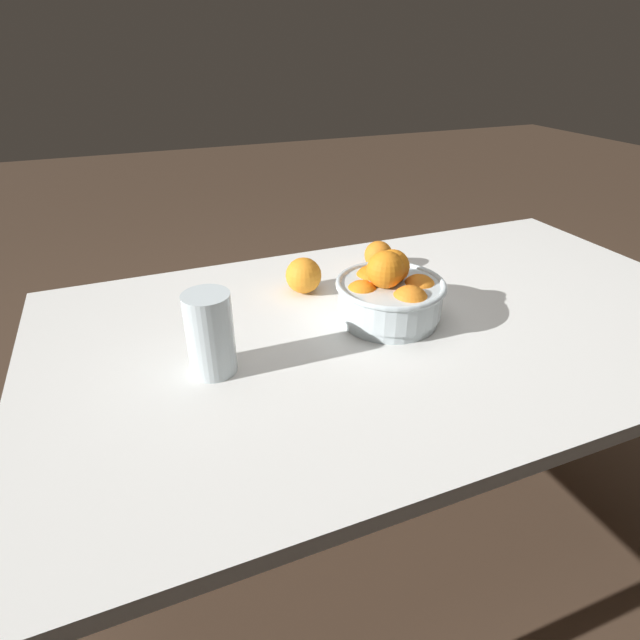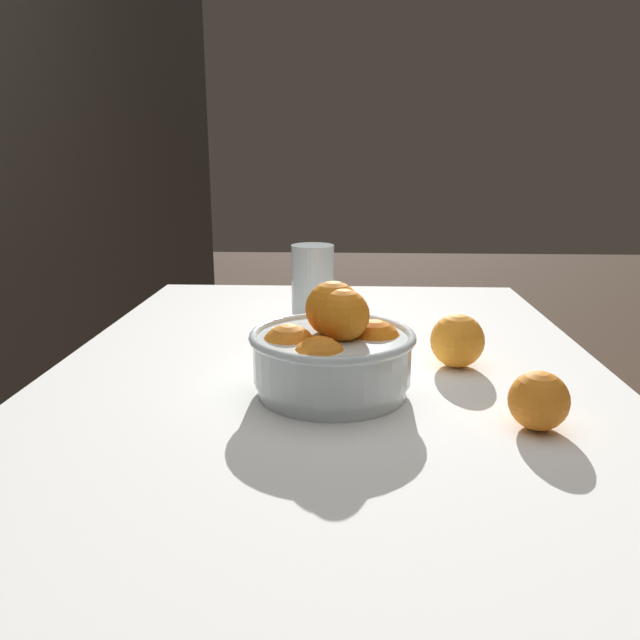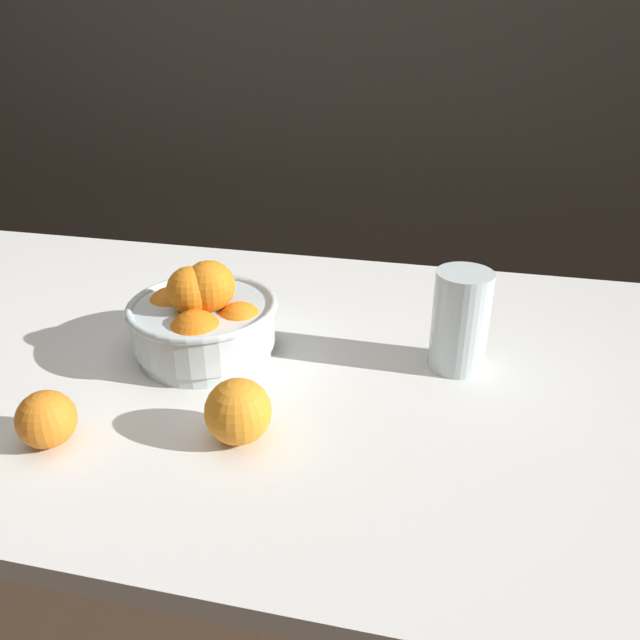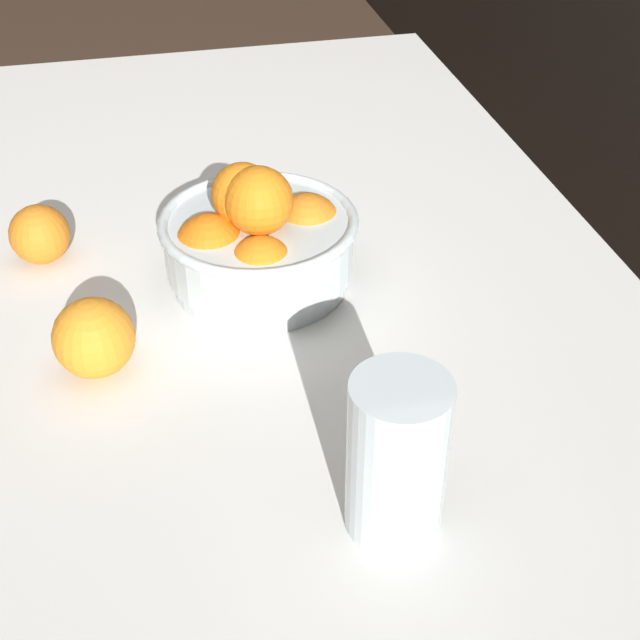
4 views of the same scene
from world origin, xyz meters
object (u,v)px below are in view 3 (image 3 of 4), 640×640
at_px(fruit_bowl, 204,320).
at_px(orange_loose_near_bowl, 238,411).
at_px(orange_loose_front, 46,419).
at_px(juice_glass, 459,326).

bearing_deg(fruit_bowl, orange_loose_near_bowl, -57.69).
xyz_separation_m(orange_loose_near_bowl, orange_loose_front, (-0.23, -0.06, -0.01)).
distance_m(juice_glass, orange_loose_near_bowl, 0.35).
relative_size(juice_glass, orange_loose_near_bowl, 1.82).
height_order(fruit_bowl, orange_loose_front, fruit_bowl).
distance_m(fruit_bowl, orange_loose_front, 0.27).
xyz_separation_m(fruit_bowl, orange_loose_near_bowl, (0.12, -0.19, -0.02)).
distance_m(orange_loose_near_bowl, orange_loose_front, 0.23).
bearing_deg(juice_glass, orange_loose_near_bowl, -137.34).
relative_size(juice_glass, orange_loose_front, 2.11).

